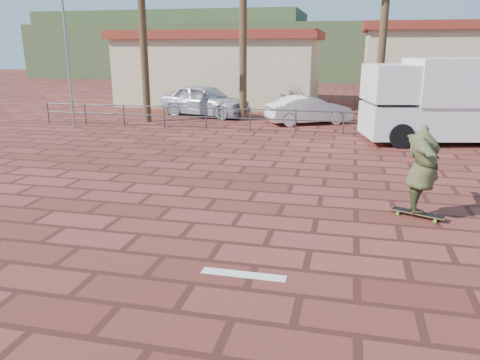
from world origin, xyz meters
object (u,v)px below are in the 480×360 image
(campervan, at_px, (449,99))
(car_silver, at_px, (205,100))
(longboard, at_px, (418,213))
(car_white, at_px, (309,110))
(skateboarder, at_px, (423,170))

(campervan, distance_m, car_silver, 12.14)
(longboard, relative_size, campervan, 0.18)
(longboard, distance_m, car_silver, 16.50)
(campervan, relative_size, car_white, 1.62)
(skateboarder, distance_m, car_white, 12.83)
(longboard, xyz_separation_m, campervan, (2.07, 9.09, 1.57))
(skateboarder, relative_size, car_white, 0.58)
(skateboarder, height_order, car_silver, skateboarder)
(longboard, bearing_deg, skateboarder, -66.33)
(skateboarder, xyz_separation_m, car_white, (-3.48, 12.34, -0.41))
(skateboarder, xyz_separation_m, car_silver, (-9.12, 13.73, -0.23))
(longboard, distance_m, car_white, 12.84)
(car_silver, bearing_deg, car_white, -87.91)
(campervan, bearing_deg, car_white, 137.04)
(campervan, xyz_separation_m, car_white, (-5.55, 3.25, -1.00))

